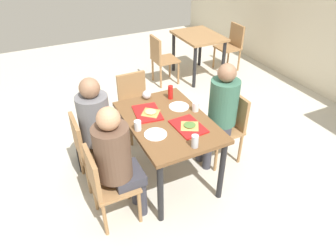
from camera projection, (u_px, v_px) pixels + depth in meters
ground_plane at (168, 176)px, 3.62m from camera, size 10.00×10.00×0.02m
main_table at (168, 128)px, 3.24m from camera, size 1.18×0.80×0.77m
chair_near_left at (89, 146)px, 3.27m from camera, size 0.40×0.40×0.84m
chair_near_right at (105, 182)px, 2.83m from camera, size 0.40×0.40×0.84m
chair_far_side at (228, 123)px, 3.62m from camera, size 0.40×0.40×0.84m
chair_left_end at (135, 101)px, 4.06m from camera, size 0.40×0.40×0.84m
person_in_red at (99, 124)px, 3.18m from camera, size 0.32×0.42×1.25m
person_in_brown_jacket at (117, 157)px, 2.74m from camera, size 0.32×0.42×1.25m
person_far_side at (220, 108)px, 3.43m from camera, size 0.32×0.42×1.25m
tray_red_near at (147, 113)px, 3.28m from camera, size 0.39×0.31×0.02m
tray_red_far at (188, 126)px, 3.07m from camera, size 0.37×0.28×0.02m
paper_plate_center at (179, 107)px, 3.39m from camera, size 0.22×0.22×0.01m
paper_plate_near_edge at (156, 134)px, 2.97m from camera, size 0.22×0.22×0.01m
pizza_slice_a at (151, 112)px, 3.26m from camera, size 0.19×0.18×0.02m
pizza_slice_b at (190, 125)px, 3.05m from camera, size 0.21×0.21×0.02m
plastic_cup_a at (196, 107)px, 3.30m from camera, size 0.07×0.07×0.10m
plastic_cup_b at (138, 126)px, 3.00m from camera, size 0.07×0.07×0.10m
soda_can at (195, 141)px, 2.78m from camera, size 0.07×0.07×0.12m
condiment_bottle at (170, 92)px, 3.50m from camera, size 0.06×0.06×0.16m
foil_bundle at (147, 95)px, 3.52m from camera, size 0.10×0.10×0.10m
handbag at (84, 153)px, 3.72m from camera, size 0.34×0.20×0.28m
background_table at (198, 42)px, 5.48m from camera, size 0.90×0.70×0.77m
background_chair_near at (161, 57)px, 5.30m from camera, size 0.40×0.40×0.84m
background_chair_far at (232, 44)px, 5.83m from camera, size 0.40×0.40×0.84m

